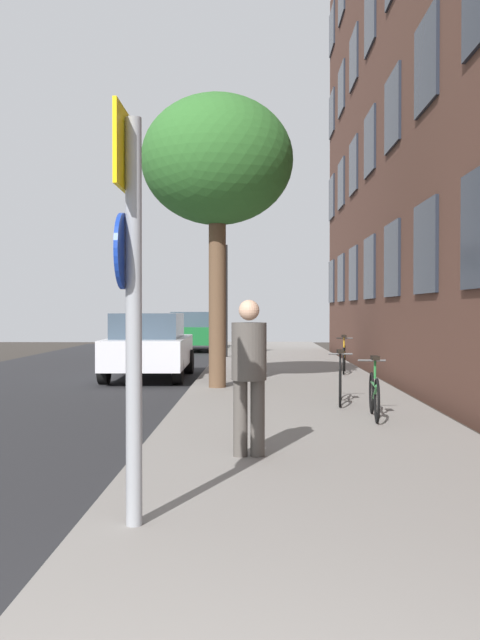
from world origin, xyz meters
TOP-DOWN VIEW (x-y plane):
  - ground_plane at (-2.40, 15.00)m, footprint 41.80×41.80m
  - road_asphalt at (-4.50, 15.00)m, footprint 7.00×38.00m
  - sidewalk at (1.10, 15.00)m, footprint 4.20×38.00m
  - building_facade at (3.69, 14.50)m, footprint 0.56×27.00m
  - sign_post at (-0.59, 3.63)m, footprint 0.16×0.60m
  - traffic_light at (-0.74, 22.49)m, footprint 0.43×0.24m
  - tree_near at (-0.44, 13.01)m, footprint 3.11×3.11m
  - bicycle_0 at (2.08, 8.87)m, footprint 0.42×1.58m
  - bicycle_1 at (1.79, 10.54)m, footprint 0.42×1.61m
  - bicycle_2 at (2.59, 16.39)m, footprint 0.43×1.68m
  - pedestrian_0 at (0.26, 6.12)m, footprint 0.40×0.40m
  - car_0 at (-2.27, 15.91)m, footprint 1.96×4.38m
  - car_1 at (-2.18, 27.74)m, footprint 2.00×3.95m

SIDE VIEW (x-z plane):
  - ground_plane at x=-2.40m, z-range 0.00..0.00m
  - road_asphalt at x=-4.50m, z-range 0.00..0.01m
  - sidewalk at x=1.10m, z-range 0.00..0.12m
  - bicycle_1 at x=1.79m, z-range 0.02..0.94m
  - bicycle_0 at x=2.08m, z-range 0.02..0.94m
  - bicycle_2 at x=2.59m, z-range 0.01..0.98m
  - car_1 at x=-2.18m, z-range 0.03..1.65m
  - car_0 at x=-2.27m, z-range 0.03..1.65m
  - pedestrian_0 at x=0.26m, z-range 0.24..1.94m
  - sign_post at x=-0.59m, z-range 0.38..3.45m
  - traffic_light at x=-0.74m, z-range 0.82..4.61m
  - tree_near at x=-0.44m, z-range 1.74..7.72m
  - building_facade at x=3.69m, z-range 0.02..14.41m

